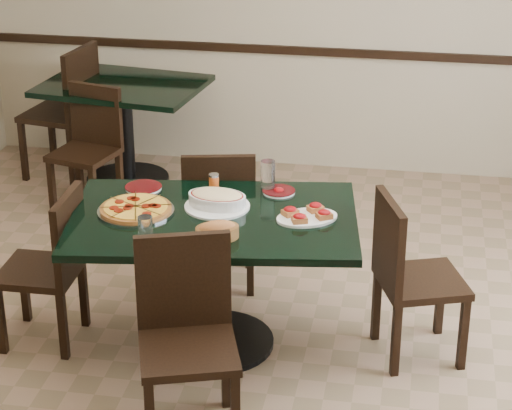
% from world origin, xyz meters
% --- Properties ---
extents(floor, '(5.50, 5.50, 0.00)m').
position_xyz_m(floor, '(0.00, 0.00, 0.00)').
color(floor, '#7E6048').
rests_on(floor, ground).
extents(room_shell, '(5.50, 5.50, 5.50)m').
position_xyz_m(room_shell, '(1.02, 1.73, 1.17)').
color(room_shell, silver).
rests_on(room_shell, floor).
extents(main_table, '(1.55, 1.12, 0.75)m').
position_xyz_m(main_table, '(-0.20, 0.10, 0.57)').
color(main_table, black).
rests_on(main_table, floor).
extents(back_table, '(1.21, 0.95, 0.75)m').
position_xyz_m(back_table, '(-1.32, 2.20, 0.52)').
color(back_table, black).
rests_on(back_table, floor).
extents(chair_far, '(0.48, 0.48, 0.87)m').
position_xyz_m(chair_far, '(-0.31, 0.72, 0.49)').
color(chair_far, black).
rests_on(chair_far, floor).
extents(chair_near, '(0.55, 0.55, 0.93)m').
position_xyz_m(chair_near, '(-0.18, -0.59, 0.52)').
color(chair_near, black).
rests_on(chair_near, floor).
extents(chair_right, '(0.53, 0.53, 0.89)m').
position_xyz_m(chair_right, '(0.77, 0.17, 0.49)').
color(chair_right, black).
rests_on(chair_right, floor).
extents(chair_left, '(0.40, 0.40, 0.85)m').
position_xyz_m(chair_left, '(-1.04, 0.00, 0.47)').
color(chair_left, black).
rests_on(chair_left, floor).
extents(back_chair_near, '(0.48, 0.48, 0.84)m').
position_xyz_m(back_chair_near, '(-1.43, 1.75, 0.47)').
color(back_chair_near, black).
rests_on(back_chair_near, floor).
extents(back_chair_left, '(0.54, 0.54, 0.99)m').
position_xyz_m(back_chair_left, '(-1.74, 2.23, 0.56)').
color(back_chair_left, black).
rests_on(back_chair_left, floor).
extents(pepperoni_pizza, '(0.39, 0.39, 0.04)m').
position_xyz_m(pepperoni_pizza, '(-0.60, 0.08, 0.77)').
color(pepperoni_pizza, '#ABABB2').
rests_on(pepperoni_pizza, main_table).
extents(lasagna_casserole, '(0.34, 0.34, 0.09)m').
position_xyz_m(lasagna_casserole, '(-0.21, 0.21, 0.80)').
color(lasagna_casserole, silver).
rests_on(lasagna_casserole, main_table).
extents(bread_basket, '(0.25, 0.22, 0.09)m').
position_xyz_m(bread_basket, '(-0.13, -0.14, 0.79)').
color(bread_basket, brown).
rests_on(bread_basket, main_table).
extents(bruschetta_platter, '(0.38, 0.34, 0.05)m').
position_xyz_m(bruschetta_platter, '(0.26, 0.15, 0.77)').
color(bruschetta_platter, silver).
rests_on(bruschetta_platter, main_table).
extents(side_plate_near, '(0.17, 0.17, 0.02)m').
position_xyz_m(side_plate_near, '(-0.27, -0.24, 0.76)').
color(side_plate_near, silver).
rests_on(side_plate_near, main_table).
extents(side_plate_far_r, '(0.17, 0.17, 0.03)m').
position_xyz_m(side_plate_far_r, '(0.07, 0.45, 0.76)').
color(side_plate_far_r, silver).
rests_on(side_plate_far_r, main_table).
extents(side_plate_far_l, '(0.20, 0.20, 0.02)m').
position_xyz_m(side_plate_far_l, '(-0.65, 0.38, 0.76)').
color(side_plate_far_l, silver).
rests_on(side_plate_far_l, main_table).
extents(napkin_setting, '(0.15, 0.15, 0.01)m').
position_xyz_m(napkin_setting, '(-0.31, -0.25, 0.75)').
color(napkin_setting, white).
rests_on(napkin_setting, main_table).
extents(water_glass_a, '(0.08, 0.08, 0.16)m').
position_xyz_m(water_glass_a, '(0.01, 0.48, 0.83)').
color(water_glass_a, white).
rests_on(water_glass_a, main_table).
extents(water_glass_b, '(0.07, 0.07, 0.15)m').
position_xyz_m(water_glass_b, '(-0.45, -0.28, 0.82)').
color(water_glass_b, white).
rests_on(water_glass_b, main_table).
extents(pepper_shaker, '(0.05, 0.05, 0.09)m').
position_xyz_m(pepper_shaker, '(-0.27, 0.42, 0.80)').
color(pepper_shaker, '#B64A13').
rests_on(pepper_shaker, main_table).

